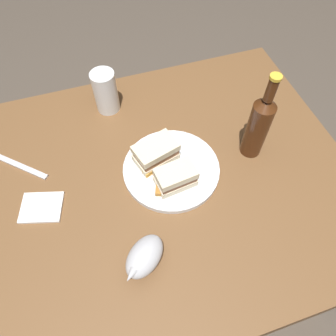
# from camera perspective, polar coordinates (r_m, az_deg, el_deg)

# --- Properties ---
(ground_plane) EXTENTS (6.00, 6.00, 0.00)m
(ground_plane) POSITION_cam_1_polar(r_m,az_deg,el_deg) (1.56, -0.36, -15.35)
(ground_plane) COLOR #4C4238
(dining_table) EXTENTS (1.09, 0.91, 0.70)m
(dining_table) POSITION_cam_1_polar(r_m,az_deg,el_deg) (1.23, -0.45, -10.27)
(dining_table) COLOR brown
(dining_table) RESTS_ON ground
(plate) EXTENTS (0.28, 0.28, 0.02)m
(plate) POSITION_cam_1_polar(r_m,az_deg,el_deg) (0.92, 0.59, -0.18)
(plate) COLOR white
(plate) RESTS_ON dining_table
(sandwich_half_left) EXTENTS (0.14, 0.11, 0.06)m
(sandwich_half_left) POSITION_cam_1_polar(r_m,az_deg,el_deg) (0.90, -2.22, 2.79)
(sandwich_half_left) COLOR beige
(sandwich_half_left) RESTS_ON plate
(sandwich_half_right) EXTENTS (0.11, 0.08, 0.06)m
(sandwich_half_right) POSITION_cam_1_polar(r_m,az_deg,el_deg) (0.86, 1.39, -1.70)
(sandwich_half_right) COLOR beige
(sandwich_half_right) RESTS_ON plate
(potato_wedge_front) EXTENTS (0.04, 0.05, 0.01)m
(potato_wedge_front) POSITION_cam_1_polar(r_m,az_deg,el_deg) (0.87, -1.55, -3.44)
(potato_wedge_front) COLOR #AD702D
(potato_wedge_front) RESTS_ON plate
(potato_wedge_middle) EXTENTS (0.02, 0.04, 0.02)m
(potato_wedge_middle) POSITION_cam_1_polar(r_m,az_deg,el_deg) (0.88, -0.29, -2.48)
(potato_wedge_middle) COLOR #B77F33
(potato_wedge_middle) RESTS_ON plate
(potato_wedge_back) EXTENTS (0.04, 0.03, 0.02)m
(potato_wedge_back) POSITION_cam_1_polar(r_m,az_deg,el_deg) (0.90, -3.33, -0.55)
(potato_wedge_back) COLOR gold
(potato_wedge_back) RESTS_ON plate
(potato_wedge_left_edge) EXTENTS (0.03, 0.05, 0.01)m
(potato_wedge_left_edge) POSITION_cam_1_polar(r_m,az_deg,el_deg) (0.89, -1.66, -1.43)
(potato_wedge_left_edge) COLOR #AD702D
(potato_wedge_left_edge) RESTS_ON plate
(pint_glass) EXTENTS (0.08, 0.08, 0.14)m
(pint_glass) POSITION_cam_1_polar(r_m,az_deg,el_deg) (1.06, -11.12, 12.99)
(pint_glass) COLOR white
(pint_glass) RESTS_ON dining_table
(gravy_boat) EXTENTS (0.14, 0.13, 0.07)m
(gravy_boat) POSITION_cam_1_polar(r_m,az_deg,el_deg) (0.77, -4.31, -15.67)
(gravy_boat) COLOR #B7B7BC
(gravy_boat) RESTS_ON dining_table
(cider_bottle) EXTENTS (0.06, 0.06, 0.29)m
(cider_bottle) POSITION_cam_1_polar(r_m,az_deg,el_deg) (0.91, 16.01, 7.43)
(cider_bottle) COLOR #47230F
(cider_bottle) RESTS_ON dining_table
(napkin) EXTENTS (0.13, 0.12, 0.01)m
(napkin) POSITION_cam_1_polar(r_m,az_deg,el_deg) (0.93, -21.82, -6.60)
(napkin) COLOR white
(napkin) RESTS_ON dining_table
(fork) EXTENTS (0.14, 0.13, 0.01)m
(fork) POSITION_cam_1_polar(r_m,az_deg,el_deg) (1.02, -24.89, 0.22)
(fork) COLOR silver
(fork) RESTS_ON dining_table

